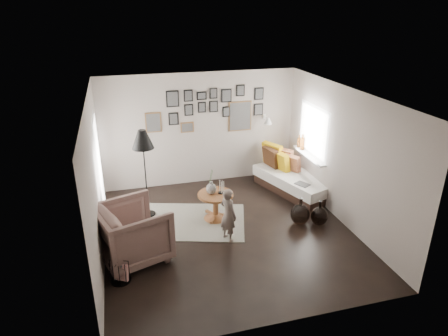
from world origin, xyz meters
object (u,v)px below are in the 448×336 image
object	(u,v)px
child	(228,215)
pedestal_table	(216,207)
floor_lamp	(143,143)
demijohn_small	(319,216)
demijohn_large	(300,214)
vase	(211,187)
magazine_basket	(120,271)
daybed	(292,178)
armchair	(133,233)

from	to	relation	value
child	pedestal_table	bearing A→B (deg)	-22.99
floor_lamp	demijohn_small	size ratio (longest dim) A/B	3.53
demijohn_large	demijohn_small	world-z (taller)	demijohn_large
vase	pedestal_table	bearing A→B (deg)	-14.04
magazine_basket	child	xyz separation A→B (m)	(1.93, 0.69, 0.32)
floor_lamp	demijohn_small	xyz separation A→B (m)	(3.15, -1.27, -1.36)
daybed	magazine_basket	xyz separation A→B (m)	(-3.88, -2.29, -0.11)
daybed	floor_lamp	world-z (taller)	floor_lamp
demijohn_large	armchair	bearing A→B (deg)	-174.77
demijohn_small	child	distance (m)	1.86
armchair	demijohn_small	bearing A→B (deg)	-105.75
magazine_basket	armchair	bearing A→B (deg)	65.24
pedestal_table	armchair	xyz separation A→B (m)	(-1.64, -0.92, 0.24)
demijohn_small	child	world-z (taller)	child
daybed	demijohn_small	world-z (taller)	daybed
vase	floor_lamp	xyz separation A→B (m)	(-1.20, 0.49, 0.84)
pedestal_table	demijohn_large	xyz separation A→B (m)	(1.52, -0.63, -0.04)
daybed	magazine_basket	world-z (taller)	daybed
pedestal_table	magazine_basket	xyz separation A→B (m)	(-1.89, -1.48, -0.07)
pedestal_table	demijohn_small	xyz separation A→B (m)	(1.87, -0.75, -0.06)
pedestal_table	demijohn_large	bearing A→B (deg)	-22.61
vase	demijohn_large	size ratio (longest dim) A/B	0.90
magazine_basket	child	world-z (taller)	child
daybed	child	size ratio (longest dim) A/B	2.06
daybed	demijohn_large	xyz separation A→B (m)	(-0.47, -1.44, -0.08)
child	magazine_basket	bearing A→B (deg)	84.18
pedestal_table	floor_lamp	distance (m)	1.89
vase	armchair	bearing A→B (deg)	-148.79
child	floor_lamp	bearing A→B (deg)	19.76
magazine_basket	demijohn_large	size ratio (longest dim) A/B	0.70
floor_lamp	vase	bearing A→B (deg)	-22.34
vase	demijohn_small	xyz separation A→B (m)	(1.95, -0.77, -0.51)
armchair	magazine_basket	size ratio (longest dim) A/B	2.78
armchair	demijohn_small	distance (m)	3.52
pedestal_table	demijohn_small	world-z (taller)	pedestal_table
floor_lamp	child	xyz separation A→B (m)	(1.31, -1.30, -1.04)
floor_lamp	demijohn_large	xyz separation A→B (m)	(2.80, -1.15, -1.33)
vase	demijohn_small	size ratio (longest dim) A/B	0.99
daybed	floor_lamp	bearing A→B (deg)	166.43
daybed	child	bearing A→B (deg)	-159.49
armchair	floor_lamp	bearing A→B (deg)	-32.49
magazine_basket	demijohn_small	size ratio (longest dim) A/B	0.76
armchair	demijohn_large	size ratio (longest dim) A/B	1.93
vase	armchair	distance (m)	1.83
daybed	magazine_basket	bearing A→B (deg)	-168.25
vase	child	distance (m)	0.84
vase	child	bearing A→B (deg)	-81.94
daybed	demijohn_large	distance (m)	1.52
demijohn_large	demijohn_small	size ratio (longest dim) A/B	1.10
pedestal_table	armchair	size ratio (longest dim) A/B	0.65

